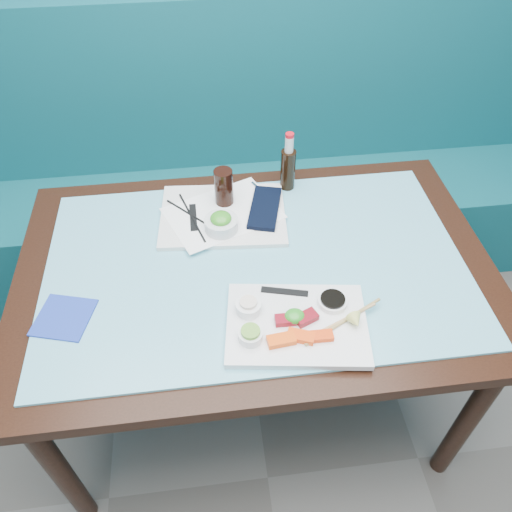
{
  "coord_description": "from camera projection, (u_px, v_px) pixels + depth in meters",
  "views": [
    {
      "loc": [
        -0.12,
        0.46,
        1.82
      ],
      "look_at": [
        -0.0,
        1.44,
        0.8
      ],
      "focal_mm": 35.0,
      "sensor_mm": 36.0,
      "label": 1
    }
  ],
  "objects": [
    {
      "name": "cola_bottle_cap",
      "position": [
        290.0,
        135.0,
        1.57
      ],
      "size": [
        0.04,
        0.04,
        0.01
      ],
      "primitive_type": "cylinder",
      "rotation": [
        0.0,
        0.0,
        0.35
      ],
      "color": "red",
      "rests_on": "cola_bottle_neck"
    },
    {
      "name": "blue_napkin",
      "position": [
        64.0,
        317.0,
        1.32
      ],
      "size": [
        0.17,
        0.17,
        0.01
      ],
      "primitive_type": "cube",
      "rotation": [
        0.0,
        0.0,
        -0.27
      ],
      "color": "#1C339B",
      "rests_on": "glass_top"
    },
    {
      "name": "salmon_mid",
      "position": [
        301.0,
        336.0,
        1.25
      ],
      "size": [
        0.08,
        0.06,
        0.02
      ],
      "primitive_type": "cube",
      "rotation": [
        0.0,
        0.0,
        -0.37
      ],
      "color": "#FA440A",
      "rests_on": "sashimi_plate"
    },
    {
      "name": "fork",
      "position": [
        259.0,
        189.0,
        1.67
      ],
      "size": [
        0.04,
        0.07,
        0.01
      ],
      "primitive_type": "cylinder",
      "rotation": [
        1.57,
        0.0,
        0.46
      ],
      "color": "silver",
      "rests_on": "serving_tray"
    },
    {
      "name": "seaweed_bowl",
      "position": [
        221.0,
        224.0,
        1.53
      ],
      "size": [
        0.12,
        0.12,
        0.04
      ],
      "primitive_type": "cylinder",
      "rotation": [
        0.0,
        0.0,
        -0.16
      ],
      "color": "silver",
      "rests_on": "serving_tray"
    },
    {
      "name": "dining_table",
      "position": [
        256.0,
        283.0,
        1.53
      ],
      "size": [
        1.4,
        0.9,
        0.75
      ],
      "color": "black",
      "rests_on": "ground"
    },
    {
      "name": "seaweed_salad",
      "position": [
        221.0,
        218.0,
        1.51
      ],
      "size": [
        0.08,
        0.08,
        0.03
      ],
      "primitive_type": "ellipsoid",
      "rotation": [
        0.0,
        0.0,
        0.36
      ],
      "color": "#359121",
      "rests_on": "seaweed_bowl"
    },
    {
      "name": "wasabi_fill",
      "position": [
        250.0,
        331.0,
        1.23
      ],
      "size": [
        0.06,
        0.06,
        0.01
      ],
      "primitive_type": "cylinder",
      "rotation": [
        0.0,
        0.0,
        0.36
      ],
      "color": "#68A635",
      "rests_on": "ramekin_wasabi"
    },
    {
      "name": "chopstick_sleeve",
      "position": [
        285.0,
        292.0,
        1.36
      ],
      "size": [
        0.13,
        0.05,
        0.0
      ],
      "primitive_type": "cube",
      "rotation": [
        0.0,
        0.0,
        -0.25
      ],
      "color": "black",
      "rests_on": "sashimi_plate"
    },
    {
      "name": "wooden_chopstick_a",
      "position": [
        340.0,
        322.0,
        1.29
      ],
      "size": [
        0.22,
        0.1,
        0.01
      ],
      "primitive_type": "cylinder",
      "rotation": [
        1.57,
        0.0,
        -1.17
      ],
      "color": "tan",
      "rests_on": "sashimi_plate"
    },
    {
      "name": "tray_sleeve",
      "position": [
        193.0,
        217.0,
        1.58
      ],
      "size": [
        0.02,
        0.13,
        0.0
      ],
      "primitive_type": "cube",
      "rotation": [
        0.0,
        0.0,
        0.01
      ],
      "color": "black",
      "rests_on": "serving_tray"
    },
    {
      "name": "soy_dish",
      "position": [
        332.0,
        301.0,
        1.33
      ],
      "size": [
        0.09,
        0.09,
        0.02
      ],
      "primitive_type": "cylinder",
      "rotation": [
        0.0,
        0.0,
        -0.17
      ],
      "color": "white",
      "rests_on": "sashimi_plate"
    },
    {
      "name": "ginger_fill",
      "position": [
        248.0,
        302.0,
        1.29
      ],
      "size": [
        0.06,
        0.06,
        0.01
      ],
      "primitive_type": "cylinder",
      "rotation": [
        0.0,
        0.0,
        -0.27
      ],
      "color": "beige",
      "rests_on": "ramekin_ginger"
    },
    {
      "name": "cola_glass",
      "position": [
        224.0,
        187.0,
        1.59
      ],
      "size": [
        0.07,
        0.07,
        0.12
      ],
      "primitive_type": "cylinder",
      "rotation": [
        0.0,
        0.0,
        -0.28
      ],
      "color": "black",
      "rests_on": "serving_tray"
    },
    {
      "name": "black_chopstick_b",
      "position": [
        194.0,
        217.0,
        1.58
      ],
      "size": [
        0.17,
        0.19,
        0.01
      ],
      "primitive_type": "cylinder",
      "rotation": [
        1.57,
        0.0,
        0.74
      ],
      "color": "black",
      "rests_on": "serving_tray"
    },
    {
      "name": "sashimi_plate",
      "position": [
        297.0,
        324.0,
        1.3
      ],
      "size": [
        0.4,
        0.31,
        0.02
      ],
      "primitive_type": "cube",
      "rotation": [
        0.0,
        0.0,
        -0.14
      ],
      "color": "white",
      "rests_on": "glass_top"
    },
    {
      "name": "tuna_left",
      "position": [
        285.0,
        320.0,
        1.28
      ],
      "size": [
        0.05,
        0.03,
        0.02
      ],
      "primitive_type": "cube",
      "rotation": [
        0.0,
        0.0,
        -0.02
      ],
      "color": "maroon",
      "rests_on": "sashimi_plate"
    },
    {
      "name": "salmon_right",
      "position": [
        321.0,
        336.0,
        1.25
      ],
      "size": [
        0.06,
        0.03,
        0.02
      ],
      "primitive_type": "cube",
      "rotation": [
        0.0,
        0.0,
        -0.02
      ],
      "color": "#EE3A09",
      "rests_on": "sashimi_plate"
    },
    {
      "name": "paper_placemat",
      "position": [
        223.0,
        213.0,
        1.59
      ],
      "size": [
        0.41,
        0.35,
        0.0
      ],
      "primitive_type": "cube",
      "rotation": [
        0.0,
        0.0,
        0.39
      ],
      "color": "white",
      "rests_on": "serving_tray"
    },
    {
      "name": "cola_bottle_body",
      "position": [
        288.0,
        170.0,
        1.66
      ],
      "size": [
        0.06,
        0.06,
        0.14
      ],
      "primitive_type": "cylinder",
      "rotation": [
        0.0,
        0.0,
        -0.23
      ],
      "color": "black",
      "rests_on": "glass_top"
    },
    {
      "name": "salmon_left",
      "position": [
        281.0,
        340.0,
        1.24
      ],
      "size": [
        0.07,
        0.04,
        0.02
      ],
      "primitive_type": "cube",
      "rotation": [
        0.0,
        0.0,
        0.1
      ],
      "color": "#FC4E0A",
      "rests_on": "sashimi_plate"
    },
    {
      "name": "serving_tray",
      "position": [
        223.0,
        215.0,
        1.6
      ],
      "size": [
        0.42,
        0.33,
        0.01
      ],
      "primitive_type": "cube",
      "rotation": [
        0.0,
        0.0,
        -0.08
      ],
      "color": "silver",
      "rests_on": "glass_top"
    },
    {
      "name": "ramekin_wasabi",
      "position": [
        251.0,
        336.0,
        1.25
      ],
      "size": [
        0.07,
        0.07,
        0.03
      ],
      "primitive_type": "cylinder",
      "rotation": [
        0.0,
        0.0,
        0.18
      ],
      "color": "white",
      "rests_on": "sashimi_plate"
    },
    {
      "name": "wooden_chopstick_b",
      "position": [
        344.0,
        321.0,
        1.29
      ],
      "size": [
        0.23,
        0.13,
        0.01
      ],
      "primitive_type": "cylinder",
      "rotation": [
        1.57,
        0.0,
        -1.09
      ],
      "color": "#997F48",
      "rests_on": "sashimi_plate"
    },
    {
      "name": "lemon_wedge",
      "position": [
        356.0,
        321.0,
        1.27
      ],
      "size": [
        0.05,
        0.04,
        0.04
      ],
      "primitive_type": "cone",
      "rotation": [
        1.57,
        0.0,
        0.14
      ],
      "color": "#DADE69",
      "rests_on": "sashimi_plate"
    },
    {
      "name": "booth_bench",
      "position": [
        233.0,
        189.0,
        2.32
      ],
      "size": [
        3.0,
        0.56,
        1.17
      ],
      "color": "#0E515A",
      "rests_on": "ground"
    },
    {
      "name": "glass_top",
      "position": [
        256.0,
        264.0,
        1.47
      ],
      "size": [
        1.22,
        0.76,
        0.01
      ],
      "primitive_type": "cube",
      "color": "#63B2C6",
      "rests_on": "dining_table"
    },
    {
      "name": "navy_pouch",
      "position": [
        265.0,
        208.0,
        1.6
      ],
      "size": [
        0.14,
        0.22,
        0.02
      ],
      "primitive_type": "cube",
      "rotation": [
        0.0,
        0.0,
        -0.26
      ],
      "color": "black",
      "rests_on": "serving_tray"
    },
    {
      "name": "cola_bottle_neck",
      "position": [
        289.0,
        144.0,
        1.59
      ],
      "size": [
        0.03,
        0.03,
        0.05
      ],
      "primitive_type": "cylinder",
      "rotation": [
        0.0,
        0.0,
        -0.14
      ],
      "color": "silver",
      "rests_on": "cola_bottle_body"
    },
    {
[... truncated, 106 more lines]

